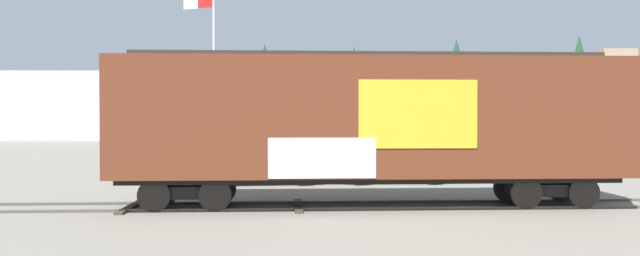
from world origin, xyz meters
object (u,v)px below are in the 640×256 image
parked_car_tan (262,162)px  parked_car_silver (391,163)px  freight_car (369,120)px  flagpole (207,49)px

parked_car_tan → parked_car_silver: size_ratio=1.06×
freight_car → parked_car_tan: freight_car is taller
freight_car → flagpole: (-6.43, 9.48, 3.18)m
parked_car_tan → parked_car_silver: 5.24m
freight_car → parked_car_tan: (-3.70, 6.11, -1.70)m
flagpole → parked_car_tan: 6.53m
freight_car → flagpole: 11.89m
flagpole → parked_car_tan: (2.73, -3.37, -4.88)m
flagpole → parked_car_silver: flagpole is taller
parked_car_silver → freight_car: bearing=-103.2°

